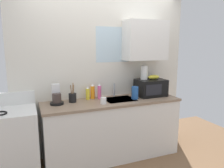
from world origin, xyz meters
TOP-DOWN VIEW (x-y plane):
  - kitchen_wall_assembly at (0.10, 0.32)m, footprint 2.84×0.42m
  - counter_unit at (0.00, 0.00)m, footprint 2.07×0.63m
  - sink_faucet at (0.13, 0.24)m, footprint 0.03×0.03m
  - stove_range at (-1.38, 0.00)m, footprint 0.60×0.60m
  - microwave at (0.70, 0.05)m, footprint 0.46×0.35m
  - banana_bunch at (0.75, 0.05)m, footprint 0.20×0.11m
  - paper_towel_roll at (0.60, 0.10)m, footprint 0.11×0.11m
  - coffee_maker at (-0.80, 0.11)m, footprint 0.19×0.21m
  - dish_soap_bottle_pink at (-0.15, 0.16)m, footprint 0.06×0.06m
  - dish_soap_bottle_orange at (-0.24, 0.22)m, footprint 0.07×0.07m
  - dish_soap_bottle_yellow at (-0.32, 0.19)m, footprint 0.06×0.06m
  - cereal_canister at (0.36, -0.05)m, footprint 0.10×0.10m
  - mug_white at (-0.19, -0.14)m, footprint 0.08×0.08m
  - utensil_crock at (-0.57, 0.12)m, footprint 0.11×0.11m

SIDE VIEW (x-z plane):
  - stove_range at x=-1.38m, z-range -0.08..1.00m
  - counter_unit at x=0.00m, z-range 0.01..0.91m
  - mug_white at x=-0.19m, z-range 0.90..0.99m
  - utensil_crock at x=-0.57m, z-range 0.83..1.11m
  - dish_soap_bottle_yellow at x=-0.32m, z-range 0.89..1.10m
  - cereal_canister at x=0.36m, z-range 0.90..1.09m
  - sink_faucet at x=0.13m, z-range 0.90..1.11m
  - coffee_maker at x=-0.80m, z-range 0.86..1.14m
  - dish_soap_bottle_orange at x=-0.24m, z-range 0.89..1.12m
  - dish_soap_bottle_pink at x=-0.15m, z-range 0.89..1.14m
  - microwave at x=0.70m, z-range 0.90..1.17m
  - banana_bunch at x=0.75m, z-range 1.17..1.24m
  - paper_towel_roll at x=0.60m, z-range 1.17..1.39m
  - kitchen_wall_assembly at x=0.10m, z-range 0.09..2.59m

